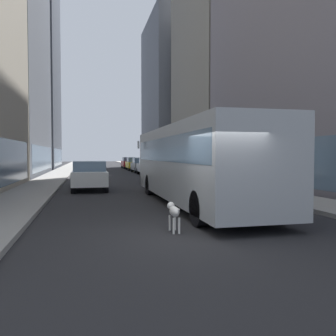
{
  "coord_description": "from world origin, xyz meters",
  "views": [
    {
      "loc": [
        -2.89,
        -8.11,
        1.98
      ],
      "look_at": [
        0.48,
        6.31,
        1.4
      ],
      "focal_mm": 36.77,
      "sensor_mm": 36.0,
      "label": 1
    }
  ],
  "objects_px": {
    "car_red_coupe": "(129,163)",
    "car_silver_sedan": "(148,167)",
    "transit_bus": "(193,160)",
    "car_white_van": "(90,175)",
    "car_yellow_taxi": "(134,164)",
    "car_grey_wagon": "(141,165)",
    "dalmatian_dog": "(174,212)"
  },
  "relations": [
    {
      "from": "car_red_coupe",
      "to": "car_silver_sedan",
      "type": "relative_size",
      "value": 0.91
    },
    {
      "from": "car_silver_sedan",
      "to": "transit_bus",
      "type": "bearing_deg",
      "value": -94.68
    },
    {
      "from": "car_white_van",
      "to": "car_silver_sedan",
      "type": "height_order",
      "value": "same"
    },
    {
      "from": "car_red_coupe",
      "to": "car_yellow_taxi",
      "type": "bearing_deg",
      "value": -90.0
    },
    {
      "from": "car_white_van",
      "to": "car_red_coupe",
      "type": "xyz_separation_m",
      "value": [
        5.6,
        29.66,
        -0.0
      ]
    },
    {
      "from": "car_white_van",
      "to": "car_grey_wagon",
      "type": "height_order",
      "value": "same"
    },
    {
      "from": "car_silver_sedan",
      "to": "dalmatian_dog",
      "type": "bearing_deg",
      "value": -98.37
    },
    {
      "from": "car_white_van",
      "to": "transit_bus",
      "type": "bearing_deg",
      "value": -58.53
    },
    {
      "from": "car_white_van",
      "to": "dalmatian_dog",
      "type": "bearing_deg",
      "value": -79.55
    },
    {
      "from": "car_white_van",
      "to": "car_yellow_taxi",
      "type": "xyz_separation_m",
      "value": [
        5.6,
        23.78,
        -0.0
      ]
    },
    {
      "from": "transit_bus",
      "to": "car_red_coupe",
      "type": "xyz_separation_m",
      "value": [
        1.6,
        36.19,
        -0.96
      ]
    },
    {
      "from": "transit_bus",
      "to": "car_white_van",
      "type": "distance_m",
      "value": 7.72
    },
    {
      "from": "car_grey_wagon",
      "to": "car_red_coupe",
      "type": "relative_size",
      "value": 0.99
    },
    {
      "from": "dalmatian_dog",
      "to": "car_red_coupe",
      "type": "bearing_deg",
      "value": 85.02
    },
    {
      "from": "transit_bus",
      "to": "car_grey_wagon",
      "type": "distance_m",
      "value": 24.4
    },
    {
      "from": "car_red_coupe",
      "to": "car_yellow_taxi",
      "type": "xyz_separation_m",
      "value": [
        0.0,
        -5.87,
        0.0
      ]
    },
    {
      "from": "car_white_van",
      "to": "dalmatian_dog",
      "type": "distance_m",
      "value": 11.3
    },
    {
      "from": "car_white_van",
      "to": "car_grey_wagon",
      "type": "relative_size",
      "value": 1.02
    },
    {
      "from": "transit_bus",
      "to": "car_white_van",
      "type": "height_order",
      "value": "transit_bus"
    },
    {
      "from": "car_grey_wagon",
      "to": "car_red_coupe",
      "type": "xyz_separation_m",
      "value": [
        0.0,
        11.86,
        -0.0
      ]
    },
    {
      "from": "car_red_coupe",
      "to": "transit_bus",
      "type": "bearing_deg",
      "value": -92.53
    },
    {
      "from": "transit_bus",
      "to": "car_red_coupe",
      "type": "bearing_deg",
      "value": 87.47
    },
    {
      "from": "car_grey_wagon",
      "to": "transit_bus",
      "type": "bearing_deg",
      "value": -93.76
    },
    {
      "from": "transit_bus",
      "to": "car_grey_wagon",
      "type": "xyz_separation_m",
      "value": [
        1.6,
        24.33,
        -0.96
      ]
    },
    {
      "from": "car_white_van",
      "to": "car_yellow_taxi",
      "type": "height_order",
      "value": "same"
    },
    {
      "from": "car_white_van",
      "to": "car_grey_wagon",
      "type": "distance_m",
      "value": 18.65
    },
    {
      "from": "dalmatian_dog",
      "to": "car_grey_wagon",
      "type": "bearing_deg",
      "value": 83.0
    },
    {
      "from": "car_red_coupe",
      "to": "dalmatian_dog",
      "type": "relative_size",
      "value": 4.28
    },
    {
      "from": "car_yellow_taxi",
      "to": "car_grey_wagon",
      "type": "bearing_deg",
      "value": -90.0
    },
    {
      "from": "car_silver_sedan",
      "to": "dalmatian_dog",
      "type": "distance_m",
      "value": 24.38
    },
    {
      "from": "car_red_coupe",
      "to": "car_grey_wagon",
      "type": "bearing_deg",
      "value": -90.0
    },
    {
      "from": "dalmatian_dog",
      "to": "car_silver_sedan",
      "type": "bearing_deg",
      "value": 81.63
    }
  ]
}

